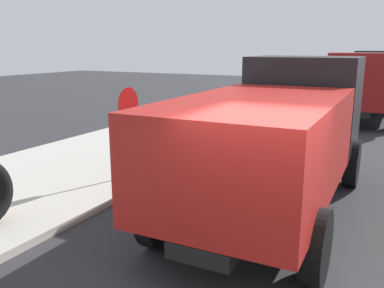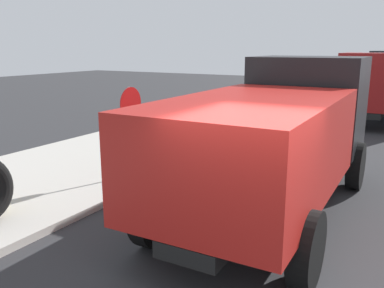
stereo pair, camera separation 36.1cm
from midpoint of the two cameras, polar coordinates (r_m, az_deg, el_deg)
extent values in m
cylinder|color=gray|center=(9.84, -9.95, 1.51)|extent=(0.06, 0.06, 2.17)
cylinder|color=red|center=(9.69, -9.93, 5.56)|extent=(0.76, 0.02, 0.76)
cube|color=red|center=(7.00, 7.71, -0.12)|extent=(4.85, 2.59, 1.60)
cube|color=black|center=(10.37, 14.31, 5.65)|extent=(2.05, 2.54, 2.20)
cube|color=black|center=(8.26, 10.01, -4.81)|extent=(7.02, 1.04, 0.24)
cylinder|color=black|center=(10.77, 7.17, -1.09)|extent=(1.11, 0.32, 1.10)
cylinder|color=black|center=(10.25, 20.46, -2.59)|extent=(1.11, 0.32, 1.10)
cylinder|color=black|center=(6.82, -6.12, -9.76)|extent=(1.11, 0.32, 1.10)
cylinder|color=black|center=(5.96, 15.20, -13.71)|extent=(1.11, 0.32, 1.10)
cube|color=#1E3899|center=(21.32, 23.08, 7.96)|extent=(4.81, 2.52, 1.60)
cube|color=maroon|center=(17.72, 22.15, 8.13)|extent=(2.01, 2.51, 2.20)
cube|color=black|center=(20.33, 22.57, 5.14)|extent=(7.00, 0.93, 0.24)
cylinder|color=black|center=(18.23, 17.94, 4.30)|extent=(1.10, 0.30, 1.10)
cylinder|color=black|center=(22.74, 19.96, 5.83)|extent=(1.10, 0.30, 1.10)
cube|color=orange|center=(31.27, 24.45, 9.22)|extent=(4.80, 2.50, 1.60)
cube|color=black|center=(27.67, 24.01, 9.50)|extent=(2.00, 2.50, 2.20)
cube|color=black|center=(30.24, 24.14, 7.37)|extent=(7.00, 0.91, 0.24)
cylinder|color=black|center=(28.07, 21.22, 7.01)|extent=(1.10, 0.30, 1.10)
cylinder|color=black|center=(32.63, 22.21, 7.69)|extent=(1.10, 0.30, 1.10)
cylinder|color=black|center=(39.90, 24.91, 8.30)|extent=(1.10, 0.31, 1.10)
cylinder|color=black|center=(35.33, 24.37, 7.86)|extent=(1.10, 0.31, 1.10)
camera|label=1|loc=(0.18, -91.20, -0.28)|focal=38.25mm
camera|label=2|loc=(0.18, 88.80, 0.28)|focal=38.25mm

